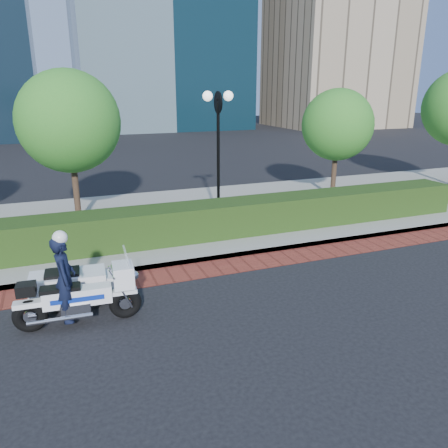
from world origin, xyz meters
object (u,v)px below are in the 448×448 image
object	(u,v)px
tree_b	(69,122)
police_motorcycle	(72,286)
tree_c	(338,125)
lamppost	(218,136)

from	to	relation	value
tree_b	police_motorcycle	xyz separation A→B (m)	(-0.47, -6.32, -2.76)
tree_b	tree_c	distance (m)	10.01
police_motorcycle	tree_b	bearing A→B (deg)	89.28
tree_b	police_motorcycle	bearing A→B (deg)	-94.24
tree_b	police_motorcycle	world-z (taller)	tree_b
lamppost	tree_b	world-z (taller)	tree_b
lamppost	police_motorcycle	distance (m)	7.43
tree_c	lamppost	bearing A→B (deg)	-166.70
lamppost	tree_b	xyz separation A→B (m)	(-4.50, 1.30, 0.48)
lamppost	tree_c	bearing A→B (deg)	13.30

